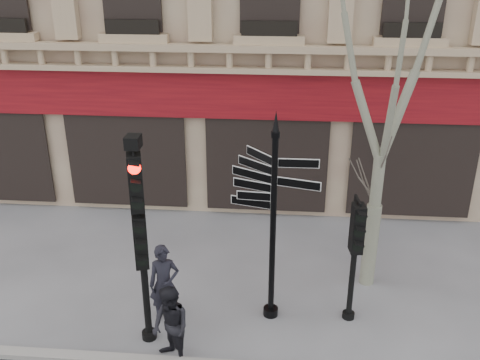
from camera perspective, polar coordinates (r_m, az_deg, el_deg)
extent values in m
plane|color=slate|center=(11.56, 1.68, -14.91)|extent=(80.00, 80.00, 0.00)
cube|color=#590811|center=(14.39, 3.01, 9.04)|extent=(28.00, 0.25, 1.30)
cube|color=tan|center=(13.96, 3.06, 12.67)|extent=(28.00, 0.35, 0.74)
cylinder|color=black|center=(10.68, 3.52, -5.62)|extent=(0.12, 0.12, 3.99)
cylinder|color=black|center=(11.72, 3.29, -13.80)|extent=(0.31, 0.31, 0.18)
cone|color=black|center=(9.77, 3.85, 6.28)|extent=(0.13, 0.13, 0.40)
cylinder|color=black|center=(10.20, -10.36, -7.72)|extent=(0.13, 0.13, 3.92)
cylinder|color=black|center=(11.28, -9.65, -15.95)|extent=(0.29, 0.29, 0.16)
cube|color=black|center=(10.04, -10.49, -6.21)|extent=(0.55, 0.46, 1.07)
cube|color=black|center=(9.53, -10.99, -0.17)|extent=(0.55, 0.46, 1.07)
sphere|color=#FF0C05|center=(9.42, -11.12, 1.43)|extent=(0.22, 0.22, 0.22)
cube|color=black|center=(9.27, -11.34, 4.00)|extent=(0.33, 0.37, 0.22)
cylinder|color=black|center=(11.15, 12.00, -8.70)|extent=(0.13, 0.13, 2.67)
cylinder|color=black|center=(11.86, 11.48, -13.88)|extent=(0.28, 0.28, 0.15)
cube|color=black|center=(10.74, 12.37, -4.95)|extent=(0.48, 0.37, 1.02)
cylinder|color=gray|center=(12.55, 13.73, -6.73)|extent=(0.33, 0.33, 2.01)
cylinder|color=gray|center=(11.87, 14.43, -0.23)|extent=(0.26, 0.26, 1.28)
imported|color=black|center=(11.28, -8.08, -10.87)|extent=(0.71, 0.56, 1.72)
imported|color=black|center=(10.22, -7.41, -15.28)|extent=(0.99, 1.00, 1.63)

